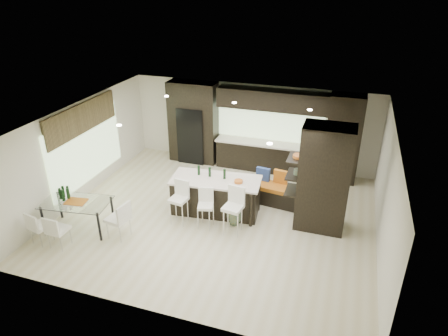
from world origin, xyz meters
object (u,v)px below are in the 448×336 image
(chair_near, at_px, (59,232))
(chair_far, at_px, (41,228))
(floor_vase, at_px, (234,205))
(stool_mid, at_px, (206,213))
(kitchen_island, at_px, (216,195))
(chair_end, at_px, (118,221))
(stool_left, at_px, (179,207))
(bench, at_px, (272,194))
(stool_right, at_px, (233,216))
(dining_table, at_px, (79,215))

(chair_near, height_order, chair_far, chair_near)
(floor_vase, bearing_deg, stool_mid, -151.76)
(stool_mid, bearing_deg, floor_vase, 13.39)
(stool_mid, bearing_deg, kitchen_island, 75.15)
(chair_end, bearing_deg, stool_left, -39.19)
(floor_vase, height_order, chair_far, floor_vase)
(bench, bearing_deg, floor_vase, -110.40)
(chair_far, bearing_deg, stool_left, 44.50)
(floor_vase, height_order, chair_near, floor_vase)
(chair_far, bearing_deg, stool_right, 34.60)
(stool_right, height_order, chair_far, stool_right)
(stool_mid, distance_m, chair_near, 3.48)
(stool_mid, xyz_separation_m, floor_vase, (0.64, 0.35, 0.13))
(kitchen_island, xyz_separation_m, bench, (1.35, 0.91, -0.21))
(stool_mid, relative_size, chair_end, 0.95)
(chair_near, relative_size, chair_end, 0.89)
(stool_left, bearing_deg, bench, 48.07)
(kitchen_island, distance_m, stool_left, 1.08)
(kitchen_island, bearing_deg, chair_far, -149.38)
(chair_far, bearing_deg, kitchen_island, 48.39)
(chair_far, bearing_deg, dining_table, 67.81)
(stool_left, bearing_deg, chair_end, -129.62)
(kitchen_island, height_order, chair_end, kitchen_island)
(floor_vase, bearing_deg, stool_left, -164.95)
(chair_near, bearing_deg, bench, 40.71)
(kitchen_island, bearing_deg, chair_near, -145.00)
(floor_vase, relative_size, dining_table, 0.68)
(stool_mid, relative_size, dining_table, 0.52)
(stool_left, height_order, chair_near, stool_left)
(chair_near, xyz_separation_m, chair_far, (-0.50, 0.00, -0.00))
(kitchen_island, distance_m, chair_far, 4.34)
(stool_right, relative_size, dining_table, 0.61)
(stool_left, bearing_deg, kitchen_island, 56.67)
(dining_table, bearing_deg, kitchen_island, 23.59)
(kitchen_island, relative_size, floor_vase, 2.11)
(kitchen_island, bearing_deg, dining_table, -154.30)
(stool_left, distance_m, stool_mid, 0.72)
(kitchen_island, xyz_separation_m, dining_table, (-2.98, -1.84, -0.10))
(chair_end, bearing_deg, dining_table, 98.67)
(chair_near, height_order, chair_end, chair_end)
(bench, height_order, chair_far, chair_far)
(bench, bearing_deg, stool_left, -133.19)
(bench, xyz_separation_m, floor_vase, (-0.70, -1.35, 0.28))
(kitchen_island, height_order, stool_mid, kitchen_island)
(dining_table, height_order, chair_end, chair_end)
(chair_near, bearing_deg, chair_end, 35.30)
(chair_far, xyz_separation_m, chair_end, (1.63, 0.75, 0.05))
(stool_left, bearing_deg, stool_mid, 9.82)
(stool_left, xyz_separation_m, chair_far, (-2.77, -1.77, -0.07))
(dining_table, bearing_deg, floor_vase, 12.98)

